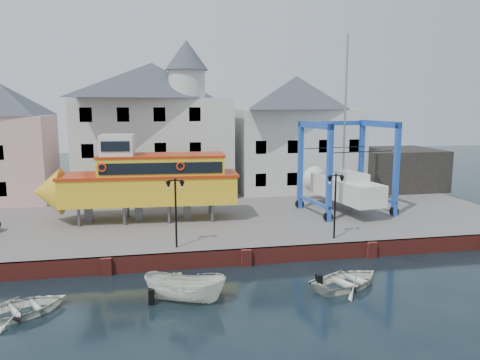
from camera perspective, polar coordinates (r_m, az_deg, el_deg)
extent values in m
plane|color=black|center=(28.22, 0.73, -10.38)|extent=(140.00, 140.00, 0.00)
cube|color=#615854|center=(38.48, -2.61, -4.25)|extent=(44.00, 22.00, 1.00)
cube|color=maroon|center=(28.17, 0.68, -9.34)|extent=(44.00, 0.25, 1.00)
cube|color=maroon|center=(27.60, -16.00, -10.11)|extent=(0.60, 0.36, 1.00)
cube|color=maroon|center=(28.01, 0.75, -9.45)|extent=(0.60, 0.36, 1.00)
cube|color=maroon|center=(30.58, 15.75, -8.19)|extent=(0.60, 0.36, 1.00)
cube|color=#D8A29B|center=(46.03, -26.82, 2.36)|extent=(8.00, 7.00, 7.50)
cube|color=black|center=(42.88, -27.20, -1.01)|extent=(1.00, 0.08, 1.20)
cube|color=beige|center=(44.70, -10.44, 4.00)|extent=(14.00, 8.00, 9.00)
pyramid|color=#34373F|center=(44.57, -10.68, 11.83)|extent=(14.00, 8.00, 3.20)
cube|color=black|center=(41.46, -17.88, -0.75)|extent=(1.00, 0.08, 1.20)
cube|color=black|center=(41.19, -13.74, -0.63)|extent=(1.00, 0.08, 1.20)
cube|color=black|center=(41.15, -9.56, -0.50)|extent=(1.00, 0.08, 1.20)
cube|color=black|center=(41.33, -5.40, -0.37)|extent=(1.00, 0.08, 1.20)
cube|color=black|center=(41.06, -18.09, 3.38)|extent=(1.00, 0.08, 1.20)
cube|color=black|center=(40.80, -13.90, 3.53)|extent=(1.00, 0.08, 1.20)
cube|color=black|center=(40.76, -9.68, 3.66)|extent=(1.00, 0.08, 1.20)
cube|color=black|center=(40.93, -5.47, 3.77)|extent=(1.00, 0.08, 1.20)
cube|color=black|center=(40.89, -18.30, 7.56)|extent=(1.00, 0.08, 1.20)
cube|color=black|center=(40.62, -14.06, 7.74)|extent=(1.00, 0.08, 1.20)
cube|color=black|center=(40.58, -9.79, 7.88)|extent=(1.00, 0.08, 1.20)
cube|color=black|center=(40.76, -5.53, 7.98)|extent=(1.00, 0.08, 1.20)
cylinder|color=beige|center=(42.29, -6.48, 11.53)|extent=(3.20, 3.20, 2.40)
cone|color=#34373F|center=(42.47, -6.55, 14.90)|extent=(3.80, 3.80, 2.60)
cube|color=beige|center=(47.48, 6.74, 3.78)|extent=(12.00, 8.00, 8.00)
pyramid|color=#34373F|center=(47.28, 6.88, 10.55)|extent=(12.00, 8.00, 3.20)
cube|color=black|center=(42.80, 2.55, 0.00)|extent=(1.00, 0.08, 1.20)
cube|color=black|center=(43.59, 6.38, 0.12)|extent=(1.00, 0.08, 1.20)
cube|color=black|center=(44.57, 10.07, 0.23)|extent=(1.00, 0.08, 1.20)
cube|color=black|center=(45.73, 13.58, 0.34)|extent=(1.00, 0.08, 1.20)
cube|color=black|center=(42.42, 2.58, 4.00)|extent=(1.00, 0.08, 1.20)
cube|color=black|center=(43.22, 6.46, 4.05)|extent=(1.00, 0.08, 1.20)
cube|color=black|center=(44.21, 10.18, 4.08)|extent=(1.00, 0.08, 1.20)
cube|color=black|center=(45.38, 13.72, 4.09)|extent=(1.00, 0.08, 1.20)
cube|color=black|center=(49.89, 18.42, 1.32)|extent=(8.00, 7.00, 4.00)
cylinder|color=black|center=(28.02, -7.82, -4.21)|extent=(0.12, 0.12, 4.00)
cube|color=black|center=(27.62, -7.91, -0.07)|extent=(0.90, 0.06, 0.06)
sphere|color=black|center=(27.61, -7.92, 0.07)|extent=(0.16, 0.16, 0.16)
cone|color=black|center=(27.64, -8.73, -0.65)|extent=(0.32, 0.32, 0.45)
sphere|color=silver|center=(27.68, -8.72, -1.02)|extent=(0.18, 0.18, 0.18)
cone|color=black|center=(27.69, -7.07, -0.60)|extent=(0.32, 0.32, 0.45)
sphere|color=silver|center=(27.72, -7.07, -0.96)|extent=(0.18, 0.18, 0.18)
cylinder|color=black|center=(30.22, 11.50, -3.32)|extent=(0.12, 0.12, 4.00)
cube|color=black|center=(29.85, 11.62, 0.52)|extent=(0.90, 0.06, 0.06)
sphere|color=black|center=(29.84, 11.63, 0.66)|extent=(0.16, 0.16, 0.16)
cone|color=black|center=(29.74, 10.90, -0.01)|extent=(0.32, 0.32, 0.45)
sphere|color=silver|center=(29.77, 10.89, -0.35)|extent=(0.18, 0.18, 0.18)
cone|color=black|center=(30.05, 12.31, 0.03)|extent=(0.32, 0.32, 0.45)
sphere|color=silver|center=(30.07, 12.30, -0.30)|extent=(0.18, 0.18, 0.18)
cylinder|color=#59595E|center=(34.59, -19.04, -4.32)|extent=(0.21, 0.21, 1.33)
cylinder|color=#59595E|center=(36.97, -18.31, -3.42)|extent=(0.21, 0.21, 1.33)
cylinder|color=#59595E|center=(34.12, -13.90, -4.26)|extent=(0.21, 0.21, 1.33)
cylinder|color=#59595E|center=(36.53, -13.50, -3.36)|extent=(0.21, 0.21, 1.33)
cylinder|color=#59595E|center=(33.92, -8.65, -4.17)|extent=(0.21, 0.21, 1.33)
cylinder|color=#59595E|center=(36.35, -8.61, -3.26)|extent=(0.21, 0.21, 1.33)
cylinder|color=#59595E|center=(34.02, -3.39, -4.04)|extent=(0.21, 0.21, 1.33)
cylinder|color=#59595E|center=(36.44, -3.70, -3.15)|extent=(0.21, 0.21, 1.33)
cube|color=#59595E|center=(35.70, -17.96, -3.85)|extent=(0.56, 0.47, 1.33)
cube|color=#59595E|center=(35.24, -12.25, -3.77)|extent=(0.56, 0.47, 1.33)
cube|color=#59595E|center=(35.14, -6.45, -3.65)|extent=(0.56, 0.47, 1.33)
cube|color=gold|center=(34.85, -10.89, -1.11)|extent=(12.61, 4.04, 1.96)
cone|color=gold|center=(35.97, -22.42, -1.33)|extent=(2.13, 3.48, 3.38)
cube|color=#B72C0C|center=(34.68, -10.94, 0.63)|extent=(12.89, 4.20, 0.20)
cube|color=gold|center=(34.56, -9.50, 1.68)|extent=(9.04, 3.50, 1.42)
cube|color=black|center=(33.02, -9.57, 1.41)|extent=(8.53, 0.52, 0.80)
cube|color=black|center=(36.08, -9.44, 2.07)|extent=(8.53, 0.52, 0.80)
cube|color=#B72C0C|center=(34.46, -9.53, 2.98)|extent=(9.22, 3.59, 0.16)
cube|color=silver|center=(34.62, -14.73, 4.05)|extent=(2.43, 2.43, 1.62)
cube|color=black|center=(33.44, -14.97, 3.98)|extent=(1.94, 0.16, 0.71)
torus|color=#B72C0C|center=(33.32, -16.47, 1.45)|extent=(0.63, 0.16, 0.62)
torus|color=#B72C0C|center=(32.94, -7.26, 1.68)|extent=(0.63, 0.16, 0.62)
cube|color=#1D43AC|center=(34.16, 10.85, 0.79)|extent=(0.40, 0.40, 7.10)
cylinder|color=black|center=(34.77, 10.69, -4.43)|extent=(0.74, 0.35, 0.71)
cube|color=#1D43AC|center=(38.29, 7.37, 1.78)|extent=(0.40, 0.40, 7.10)
cylinder|color=black|center=(38.83, 7.27, -2.90)|extent=(0.74, 0.35, 0.71)
cube|color=#1D43AC|center=(37.32, 18.52, 1.18)|extent=(0.40, 0.40, 7.10)
cylinder|color=black|center=(37.88, 18.27, -3.61)|extent=(0.74, 0.35, 0.71)
cube|color=#1D43AC|center=(41.13, 14.55, 2.07)|extent=(0.40, 0.40, 7.10)
cylinder|color=black|center=(41.63, 14.37, -2.29)|extent=(0.74, 0.35, 0.71)
cube|color=#1D43AC|center=(35.90, 9.15, 6.65)|extent=(1.05, 5.07, 0.50)
cube|color=#1D43AC|center=(36.64, 8.91, -2.62)|extent=(0.94, 5.06, 0.21)
cube|color=#1D43AC|center=(38.92, 16.67, 6.57)|extent=(1.05, 5.07, 0.50)
cube|color=#1D43AC|center=(39.60, 16.27, -1.99)|extent=(0.94, 5.06, 0.21)
cube|color=#1D43AC|center=(39.35, 11.24, 6.81)|extent=(6.07, 1.19, 0.35)
cube|color=silver|center=(37.89, 12.78, -1.09)|extent=(3.35, 7.85, 1.62)
cone|color=silver|center=(41.73, 9.54, -0.05)|extent=(2.53, 1.93, 2.33)
cube|color=#59595E|center=(38.11, 12.72, -2.82)|extent=(0.49, 1.84, 0.71)
cube|color=silver|center=(37.28, 13.25, 0.46)|extent=(2.02, 3.24, 0.61)
cylinder|color=#99999E|center=(37.73, 12.72, 8.62)|extent=(0.18, 0.18, 11.15)
cube|color=black|center=(35.94, 14.48, 3.34)|extent=(5.45, 0.87, 0.05)
cube|color=black|center=(39.02, 11.54, 3.89)|extent=(5.45, 0.87, 0.05)
imported|color=silver|center=(23.62, -6.70, -14.49)|extent=(4.45, 3.17, 1.61)
imported|color=silver|center=(25.87, 12.98, -12.50)|extent=(5.05, 4.44, 0.87)
imported|color=silver|center=(24.25, -25.08, -14.69)|extent=(4.98, 4.53, 0.85)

